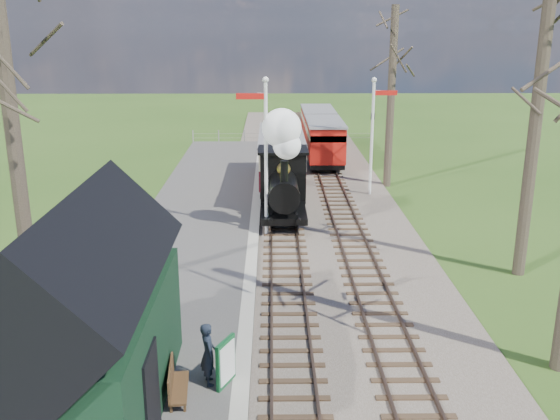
{
  "coord_description": "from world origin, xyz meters",
  "views": [
    {
      "loc": [
        -0.48,
        -7.39,
        8.02
      ],
      "look_at": [
        -0.19,
        14.26,
        1.6
      ],
      "focal_mm": 40.0,
      "sensor_mm": 36.0,
      "label": 1
    }
  ],
  "objects_px": {
    "coach": "(281,157)",
    "person": "(208,354)",
    "bench": "(175,383)",
    "semaphore_far": "(374,128)",
    "red_carriage_b": "(318,127)",
    "red_carriage_a": "(324,142)",
    "sign_board": "(226,362)",
    "locomotive": "(283,172)",
    "semaphore_near": "(264,146)",
    "station_shed": "(82,324)"
  },
  "relations": [
    {
      "from": "sign_board",
      "to": "semaphore_near",
      "type": "bearing_deg",
      "value": 86.03
    },
    {
      "from": "sign_board",
      "to": "bench",
      "type": "bearing_deg",
      "value": -155.96
    },
    {
      "from": "station_shed",
      "to": "semaphore_near",
      "type": "relative_size",
      "value": 1.01
    },
    {
      "from": "semaphore_far",
      "to": "locomotive",
      "type": "bearing_deg",
      "value": -135.48
    },
    {
      "from": "semaphore_near",
      "to": "coach",
      "type": "distance_m",
      "value": 8.05
    },
    {
      "from": "semaphore_far",
      "to": "red_carriage_b",
      "type": "xyz_separation_m",
      "value": [
        -1.77,
        12.03,
        -1.83
      ]
    },
    {
      "from": "semaphore_far",
      "to": "red_carriage_b",
      "type": "bearing_deg",
      "value": 98.39
    },
    {
      "from": "semaphore_near",
      "to": "bench",
      "type": "bearing_deg",
      "value": -99.19
    },
    {
      "from": "semaphore_far",
      "to": "coach",
      "type": "distance_m",
      "value": 5.02
    },
    {
      "from": "red_carriage_a",
      "to": "coach",
      "type": "bearing_deg",
      "value": -118.57
    },
    {
      "from": "semaphore_near",
      "to": "coach",
      "type": "height_order",
      "value": "semaphore_near"
    },
    {
      "from": "station_shed",
      "to": "sign_board",
      "type": "distance_m",
      "value": 3.33
    },
    {
      "from": "station_shed",
      "to": "coach",
      "type": "height_order",
      "value": "station_shed"
    },
    {
      "from": "semaphore_near",
      "to": "red_carriage_a",
      "type": "distance_m",
      "value": 13.14
    },
    {
      "from": "semaphore_far",
      "to": "red_carriage_a",
      "type": "relative_size",
      "value": 1.1
    },
    {
      "from": "locomotive",
      "to": "red_carriage_b",
      "type": "height_order",
      "value": "locomotive"
    },
    {
      "from": "sign_board",
      "to": "semaphore_far",
      "type": "bearing_deg",
      "value": 70.78
    },
    {
      "from": "station_shed",
      "to": "semaphore_near",
      "type": "height_order",
      "value": "semaphore_near"
    },
    {
      "from": "semaphore_near",
      "to": "red_carriage_b",
      "type": "relative_size",
      "value": 1.2
    },
    {
      "from": "station_shed",
      "to": "red_carriage_a",
      "type": "xyz_separation_m",
      "value": [
        6.9,
        24.53,
        -0.75
      ]
    },
    {
      "from": "red_carriage_b",
      "to": "sign_board",
      "type": "height_order",
      "value": "red_carriage_b"
    },
    {
      "from": "station_shed",
      "to": "bench",
      "type": "height_order",
      "value": "station_shed"
    },
    {
      "from": "semaphore_far",
      "to": "sign_board",
      "type": "distance_m",
      "value": 18.12
    },
    {
      "from": "coach",
      "to": "semaphore_near",
      "type": "bearing_deg",
      "value": -95.66
    },
    {
      "from": "semaphore_far",
      "to": "bench",
      "type": "relative_size",
      "value": 4.27
    },
    {
      "from": "semaphore_far",
      "to": "sign_board",
      "type": "relative_size",
      "value": 5.12
    },
    {
      "from": "station_shed",
      "to": "locomotive",
      "type": "distance_m",
      "value": 14.34
    },
    {
      "from": "coach",
      "to": "person",
      "type": "xyz_separation_m",
      "value": [
        -1.93,
        -18.62,
        -0.68
      ]
    },
    {
      "from": "sign_board",
      "to": "person",
      "type": "relative_size",
      "value": 0.75
    },
    {
      "from": "sign_board",
      "to": "bench",
      "type": "xyz_separation_m",
      "value": [
        -1.09,
        -0.49,
        -0.21
      ]
    },
    {
      "from": "locomotive",
      "to": "semaphore_far",
      "type": "bearing_deg",
      "value": 44.52
    },
    {
      "from": "sign_board",
      "to": "coach",
      "type": "bearing_deg",
      "value": 85.33
    },
    {
      "from": "semaphore_far",
      "to": "red_carriage_b",
      "type": "distance_m",
      "value": 12.3
    },
    {
      "from": "station_shed",
      "to": "red_carriage_b",
      "type": "bearing_deg",
      "value": 77.07
    },
    {
      "from": "red_carriage_b",
      "to": "person",
      "type": "distance_m",
      "value": 29.25
    },
    {
      "from": "station_shed",
      "to": "red_carriage_a",
      "type": "height_order",
      "value": "station_shed"
    },
    {
      "from": "coach",
      "to": "bench",
      "type": "bearing_deg",
      "value": -97.77
    },
    {
      "from": "coach",
      "to": "person",
      "type": "distance_m",
      "value": 18.73
    },
    {
      "from": "red_carriage_a",
      "to": "bench",
      "type": "relative_size",
      "value": 3.88
    },
    {
      "from": "station_shed",
      "to": "person",
      "type": "height_order",
      "value": "station_shed"
    },
    {
      "from": "locomotive",
      "to": "red_carriage_b",
      "type": "xyz_separation_m",
      "value": [
        2.61,
        16.34,
        -0.7
      ]
    },
    {
      "from": "coach",
      "to": "red_carriage_b",
      "type": "distance_m",
      "value": 10.6
    },
    {
      "from": "red_carriage_b",
      "to": "semaphore_far",
      "type": "bearing_deg",
      "value": -81.61
    },
    {
      "from": "semaphore_far",
      "to": "person",
      "type": "xyz_separation_m",
      "value": [
        -6.3,
        -16.86,
        -2.41
      ]
    },
    {
      "from": "semaphore_near",
      "to": "sign_board",
      "type": "relative_size",
      "value": 5.57
    },
    {
      "from": "red_carriage_a",
      "to": "sign_board",
      "type": "height_order",
      "value": "red_carriage_a"
    },
    {
      "from": "coach",
      "to": "person",
      "type": "bearing_deg",
      "value": -95.91
    },
    {
      "from": "semaphore_far",
      "to": "person",
      "type": "bearing_deg",
      "value": -110.48
    },
    {
      "from": "coach",
      "to": "red_carriage_a",
      "type": "distance_m",
      "value": 5.44
    },
    {
      "from": "red_carriage_b",
      "to": "person",
      "type": "bearing_deg",
      "value": -98.9
    }
  ]
}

